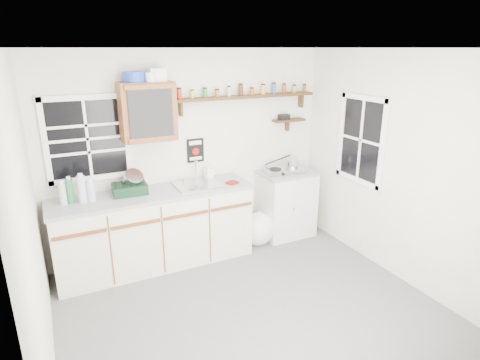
# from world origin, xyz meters

# --- Properties ---
(room) EXTENTS (3.64, 3.24, 2.54)m
(room) POSITION_xyz_m (0.00, 0.00, 1.25)
(room) COLOR #5B5B5E
(room) RESTS_ON ground
(main_cabinet) EXTENTS (2.31, 0.63, 0.92)m
(main_cabinet) POSITION_xyz_m (-0.58, 1.30, 0.46)
(main_cabinet) COLOR beige
(main_cabinet) RESTS_ON floor
(right_cabinet) EXTENTS (0.73, 0.57, 0.91)m
(right_cabinet) POSITION_xyz_m (1.25, 1.32, 0.46)
(right_cabinet) COLOR silver
(right_cabinet) RESTS_ON floor
(sink) EXTENTS (0.52, 0.44, 0.29)m
(sink) POSITION_xyz_m (-0.05, 1.30, 0.93)
(sink) COLOR #AEADB2
(sink) RESTS_ON main_cabinet
(upper_cabinet) EXTENTS (0.60, 0.32, 0.65)m
(upper_cabinet) POSITION_xyz_m (-0.55, 1.44, 1.82)
(upper_cabinet) COLOR brown
(upper_cabinet) RESTS_ON wall_back
(upper_cabinet_clutter) EXTENTS (0.47, 0.24, 0.14)m
(upper_cabinet_clutter) POSITION_xyz_m (-0.56, 1.44, 2.21)
(upper_cabinet_clutter) COLOR #1B3BB5
(upper_cabinet_clutter) RESTS_ON upper_cabinet
(spice_shelf) EXTENTS (1.91, 0.18, 0.35)m
(spice_shelf) POSITION_xyz_m (0.72, 1.51, 1.93)
(spice_shelf) COLOR #311D0D
(spice_shelf) RESTS_ON wall_back
(secondary_shelf) EXTENTS (0.45, 0.16, 0.24)m
(secondary_shelf) POSITION_xyz_m (1.36, 1.52, 1.58)
(secondary_shelf) COLOR #311D0D
(secondary_shelf) RESTS_ON wall_back
(warning_sign) EXTENTS (0.22, 0.02, 0.30)m
(warning_sign) POSITION_xyz_m (0.05, 1.59, 1.28)
(warning_sign) COLOR black
(warning_sign) RESTS_ON wall_back
(window_back) EXTENTS (0.93, 0.03, 0.98)m
(window_back) POSITION_xyz_m (-1.20, 1.59, 1.55)
(window_back) COLOR black
(window_back) RESTS_ON wall_back
(window_right) EXTENTS (0.03, 0.78, 1.08)m
(window_right) POSITION_xyz_m (1.79, 0.55, 1.45)
(window_right) COLOR black
(window_right) RESTS_ON wall_back
(water_bottles) EXTENTS (0.36, 0.12, 0.32)m
(water_bottles) POSITION_xyz_m (-1.38, 1.33, 1.05)
(water_bottles) COLOR silver
(water_bottles) RESTS_ON main_cabinet
(dish_rack) EXTENTS (0.40, 0.31, 0.28)m
(dish_rack) POSITION_xyz_m (-0.82, 1.38, 1.01)
(dish_rack) COLOR black
(dish_rack) RESTS_ON main_cabinet
(soap_bottle) EXTENTS (0.11, 0.11, 0.21)m
(soap_bottle) POSITION_xyz_m (0.17, 1.46, 1.02)
(soap_bottle) COLOR silver
(soap_bottle) RESTS_ON main_cabinet
(rag) EXTENTS (0.17, 0.15, 0.02)m
(rag) POSITION_xyz_m (0.37, 1.18, 0.93)
(rag) COLOR maroon
(rag) RESTS_ON main_cabinet
(hotplate) EXTENTS (0.55, 0.34, 0.08)m
(hotplate) POSITION_xyz_m (1.19, 1.31, 0.94)
(hotplate) COLOR #AEADB2
(hotplate) RESTS_ON right_cabinet
(saucepan) EXTENTS (0.39, 0.30, 0.18)m
(saucepan) POSITION_xyz_m (1.31, 1.31, 1.03)
(saucepan) COLOR #AEADB2
(saucepan) RESTS_ON hotplate
(trash_bag) EXTENTS (0.43, 0.39, 0.49)m
(trash_bag) POSITION_xyz_m (0.77, 1.23, 0.21)
(trash_bag) COLOR white
(trash_bag) RESTS_ON floor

